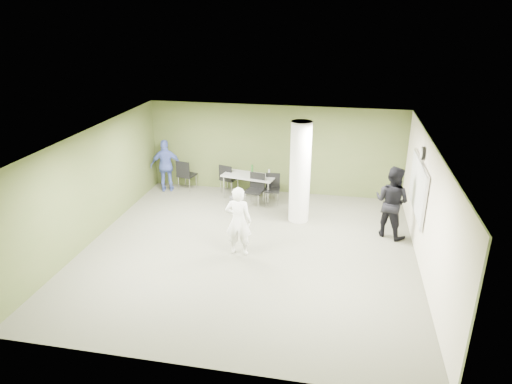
% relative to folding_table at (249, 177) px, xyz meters
% --- Properties ---
extents(floor, '(8.00, 8.00, 0.00)m').
position_rel_folding_table_xyz_m(floor, '(0.66, -3.26, -0.72)').
color(floor, '#535442').
rests_on(floor, ground).
extents(ceiling, '(8.00, 8.00, 0.00)m').
position_rel_folding_table_xyz_m(ceiling, '(0.66, -3.26, 2.08)').
color(ceiling, white).
rests_on(ceiling, wall_back).
extents(wall_back, '(8.00, 2.80, 0.02)m').
position_rel_folding_table_xyz_m(wall_back, '(0.66, 0.74, 0.68)').
color(wall_back, '#465427').
rests_on(wall_back, floor).
extents(wall_left, '(0.02, 8.00, 2.80)m').
position_rel_folding_table_xyz_m(wall_left, '(-3.34, -3.26, 0.68)').
color(wall_left, '#465427').
rests_on(wall_left, floor).
extents(wall_right_cream, '(0.02, 8.00, 2.80)m').
position_rel_folding_table_xyz_m(wall_right_cream, '(4.66, -3.26, 0.68)').
color(wall_right_cream, beige).
rests_on(wall_right_cream, floor).
extents(column, '(0.56, 0.56, 2.80)m').
position_rel_folding_table_xyz_m(column, '(1.66, -1.26, 0.68)').
color(column, silver).
rests_on(column, floor).
extents(whiteboard, '(0.05, 2.30, 1.30)m').
position_rel_folding_table_xyz_m(whiteboard, '(4.58, -2.06, 0.78)').
color(whiteboard, silver).
rests_on(whiteboard, wall_right_cream).
extents(wall_clock, '(0.06, 0.32, 0.32)m').
position_rel_folding_table_xyz_m(wall_clock, '(4.58, -2.06, 1.63)').
color(wall_clock, black).
rests_on(wall_clock, wall_right_cream).
extents(folding_table, '(1.73, 1.01, 1.02)m').
position_rel_folding_table_xyz_m(folding_table, '(0.00, 0.00, 0.00)').
color(folding_table, '#969691').
rests_on(folding_table, floor).
extents(wastebasket, '(0.24, 0.24, 0.27)m').
position_rel_folding_table_xyz_m(wastebasket, '(-0.37, -0.61, -0.58)').
color(wastebasket, '#4C4C4C').
rests_on(wastebasket, floor).
extents(chair_back_left, '(0.60, 0.60, 1.01)m').
position_rel_folding_table_xyz_m(chair_back_left, '(-2.17, 0.30, -0.13)').
color(chair_back_left, black).
rests_on(chair_back_left, floor).
extents(chair_back_right, '(0.60, 0.60, 0.96)m').
position_rel_folding_table_xyz_m(chair_back_right, '(-0.77, 0.31, -0.16)').
color(chair_back_right, black).
rests_on(chair_back_right, floor).
extents(chair_table_left, '(0.58, 0.58, 0.98)m').
position_rel_folding_table_xyz_m(chair_table_left, '(0.29, -0.45, -0.15)').
color(chair_table_left, black).
rests_on(chair_table_left, floor).
extents(chair_table_right, '(0.48, 0.48, 0.91)m').
position_rel_folding_table_xyz_m(chair_table_right, '(0.75, -0.18, -0.19)').
color(chair_table_right, black).
rests_on(chair_table_right, floor).
extents(woman_white, '(0.63, 0.41, 1.72)m').
position_rel_folding_table_xyz_m(woman_white, '(0.46, -3.44, 0.14)').
color(woman_white, white).
rests_on(woman_white, floor).
extents(man_black, '(1.16, 1.09, 1.89)m').
position_rel_folding_table_xyz_m(man_black, '(4.06, -1.76, 0.22)').
color(man_black, black).
rests_on(man_black, floor).
extents(man_blue, '(1.07, 0.67, 1.70)m').
position_rel_folding_table_xyz_m(man_blue, '(-2.74, 0.14, 0.13)').
color(man_blue, '#4355A8').
rests_on(man_blue, floor).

